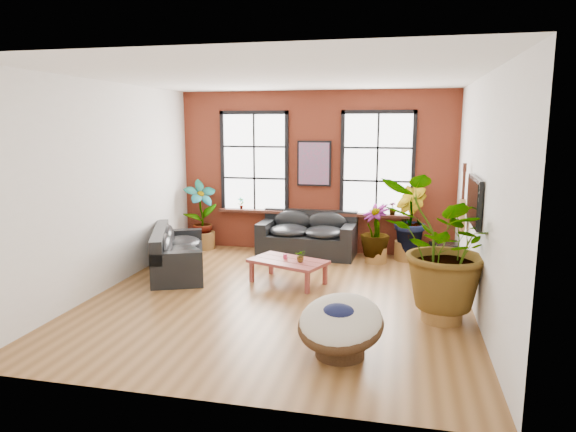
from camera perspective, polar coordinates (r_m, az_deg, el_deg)
name	(u,v)px	position (r m, az deg, el deg)	size (l,w,h in m)	color
room	(282,190)	(8.21, -0.69, 2.86)	(6.04, 6.54, 3.54)	brown
sofa_back	(308,235)	(11.07, 2.21, -2.16)	(2.09, 1.08, 0.94)	black
sofa_left	(176,253)	(9.98, -12.38, -4.03)	(1.64, 2.31, 0.84)	black
coffee_table	(288,263)	(9.11, 0.01, -5.21)	(1.50, 1.17, 0.51)	brown
papasan_chair	(340,324)	(6.37, 5.84, -11.90)	(1.25, 1.26, 0.79)	#3F2916
poster	(314,164)	(11.15, 2.91, 5.84)	(0.74, 0.06, 0.98)	black
tv_wall_unit	(470,205)	(8.53, 19.60, 1.16)	(0.13, 1.86, 1.20)	black
media_box	(448,255)	(10.62, 17.33, -4.18)	(0.73, 0.67, 0.49)	black
pot_back_left	(204,240)	(11.83, -9.36, -2.66)	(0.67, 0.67, 0.38)	olive
pot_back_right	(408,250)	(10.99, 13.15, -3.74)	(0.67, 0.67, 0.40)	olive
pot_right_wall	(442,306)	(7.79, 16.73, -9.60)	(0.73, 0.73, 0.43)	olive
pot_mid	(376,255)	(10.66, 9.73, -4.25)	(0.49, 0.49, 0.32)	olive
floor_plant_back_left	(201,211)	(11.67, -9.63, 0.51)	(0.75, 0.51, 1.42)	#185C23
floor_plant_back_right	(409,219)	(10.86, 13.27, -0.29)	(0.79, 0.64, 1.44)	#185C23
floor_plant_right_wall	(443,246)	(7.56, 16.86, -3.21)	(1.69, 1.47, 1.88)	#185C23
floor_plant_mid	(375,230)	(10.53, 9.64, -1.56)	(0.60, 0.60, 1.07)	#185C23
table_plant	(301,256)	(8.95, 1.44, -4.44)	(0.20, 0.17, 0.22)	#185C23
sill_plant_left	(241,203)	(11.60, -5.24, 1.43)	(0.14, 0.10, 0.27)	#185C23
sill_plant_right	(393,208)	(11.05, 11.55, 0.83)	(0.15, 0.15, 0.27)	#185C23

